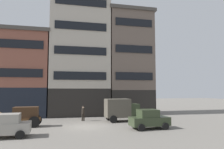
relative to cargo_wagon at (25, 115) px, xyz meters
The scene contains 10 objects.
ground_plane 6.05m from the cargo_wagon, 10.43° to the right, with size 120.00×120.00×0.00m, color slate.
building_far_left 9.97m from the cargo_wagon, 102.23° to the left, with size 7.11×5.67×11.94m.
building_center_left 13.03m from the cargo_wagon, 55.57° to the left, with size 8.93×5.67×18.16m.
building_center_right 17.39m from the cargo_wagon, 32.19° to the left, with size 7.14×5.67×16.03m.
cargo_wagon is the anchor object (origin of this frame).
delivery_truck_near 10.51m from the cargo_wagon, ahead, with size 4.41×2.25×2.62m.
sedan_dark 4.62m from the cargo_wagon, 97.52° to the right, with size 3.80×2.06×1.83m.
sedan_light 12.21m from the cargo_wagon, 17.53° to the right, with size 3.79×2.03×1.83m.
pedestrian_officer 6.54m from the cargo_wagon, 24.45° to the left, with size 0.42×0.42×1.79m.
fire_hydrant_curbside 4.33m from the cargo_wagon, 112.70° to the left, with size 0.24×0.24×0.83m.
Camera 1 is at (-1.92, -20.95, 3.70)m, focal length 32.81 mm.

